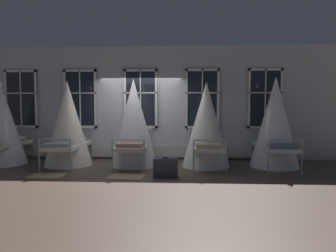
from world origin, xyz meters
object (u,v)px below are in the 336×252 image
Objects in this scene: cot_fifth at (275,123)px; cot_first at (1,124)px; cot_third at (134,124)px; suitcase_dark at (165,168)px; cot_second at (68,124)px; cot_fourth at (206,125)px.

cot_first is at bearing 91.50° from cot_fifth.
suitcase_dark is (0.95, -1.33, -0.94)m from cot_third.
suitcase_dark is at bearing -104.39° from cot_first.
cot_second is at bearing 146.90° from suitcase_dark.
cot_fifth is 4.18× the size of suitcase_dark.
cot_third is 1.98m from cot_fourth.
cot_third is at bearing -90.66° from cot_second.
cot_third is (1.84, 0.02, 0.02)m from cot_second.
suitcase_dark is at bearing 116.44° from cot_fifth.
cot_second is 5.66m from cot_fifth.
suitcase_dark is at bearing 140.59° from cot_fourth.
cot_first reaches higher than cot_fourth.
cot_fifth is (7.57, 0.02, 0.05)m from cot_first.
cot_first is 4.01× the size of suitcase_dark.
cot_fourth is 1.84m from cot_fifth.
cot_fifth is (5.66, 0.04, 0.04)m from cot_second.
cot_second is at bearing 91.74° from cot_fifth.
cot_second is 0.98× the size of cot_third.
cot_fifth reaches higher than cot_third.
cot_third is at bearing -88.54° from cot_first.
cot_third is 0.98× the size of cot_fifth.
cot_first is 1.00× the size of cot_second.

